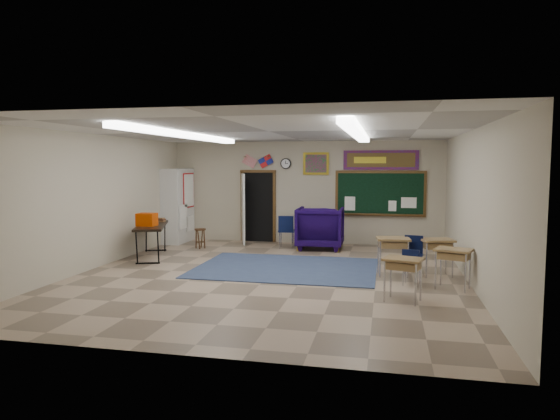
% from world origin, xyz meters
% --- Properties ---
extents(floor, '(9.00, 9.00, 0.00)m').
position_xyz_m(floor, '(0.00, 0.00, 0.00)').
color(floor, '#9E856D').
rests_on(floor, ground).
extents(back_wall, '(8.00, 0.04, 3.00)m').
position_xyz_m(back_wall, '(0.00, 4.50, 1.50)').
color(back_wall, '#B5AD93').
rests_on(back_wall, floor).
extents(front_wall, '(8.00, 0.04, 3.00)m').
position_xyz_m(front_wall, '(0.00, -4.50, 1.50)').
color(front_wall, '#B5AD93').
rests_on(front_wall, floor).
extents(left_wall, '(0.04, 9.00, 3.00)m').
position_xyz_m(left_wall, '(-4.00, 0.00, 1.50)').
color(left_wall, '#B5AD93').
rests_on(left_wall, floor).
extents(right_wall, '(0.04, 9.00, 3.00)m').
position_xyz_m(right_wall, '(4.00, 0.00, 1.50)').
color(right_wall, '#B5AD93').
rests_on(right_wall, floor).
extents(ceiling, '(8.00, 9.00, 0.04)m').
position_xyz_m(ceiling, '(0.00, 0.00, 3.00)').
color(ceiling, white).
rests_on(ceiling, back_wall).
extents(area_rug, '(4.00, 3.00, 0.02)m').
position_xyz_m(area_rug, '(0.20, 0.80, 0.01)').
color(area_rug, '#334361').
rests_on(area_rug, floor).
extents(fluorescent_strips, '(3.86, 6.00, 0.10)m').
position_xyz_m(fluorescent_strips, '(0.00, 0.00, 2.94)').
color(fluorescent_strips, white).
rests_on(fluorescent_strips, ceiling).
extents(doorway, '(1.10, 0.89, 2.16)m').
position_xyz_m(doorway, '(-1.50, 4.35, 1.06)').
color(doorway, black).
rests_on(doorway, back_wall).
extents(chalkboard, '(2.55, 0.14, 1.30)m').
position_xyz_m(chalkboard, '(2.20, 4.46, 1.46)').
color(chalkboard, '#553718').
rests_on(chalkboard, back_wall).
extents(bulletin_board, '(2.10, 0.05, 0.55)m').
position_xyz_m(bulletin_board, '(2.20, 4.47, 2.45)').
color(bulletin_board, '#A60E13').
rests_on(bulletin_board, back_wall).
extents(framed_art_print, '(0.75, 0.05, 0.65)m').
position_xyz_m(framed_art_print, '(0.35, 4.47, 2.35)').
color(framed_art_print, olive).
rests_on(framed_art_print, back_wall).
extents(wall_clock, '(0.32, 0.05, 0.32)m').
position_xyz_m(wall_clock, '(-0.55, 4.47, 2.35)').
color(wall_clock, black).
rests_on(wall_clock, back_wall).
extents(wall_flags, '(1.16, 0.06, 0.70)m').
position_xyz_m(wall_flags, '(-1.40, 4.44, 2.48)').
color(wall_flags, red).
rests_on(wall_flags, back_wall).
extents(storage_cabinet, '(0.59, 1.25, 2.20)m').
position_xyz_m(storage_cabinet, '(-3.71, 3.85, 1.10)').
color(storage_cabinet, silver).
rests_on(storage_cabinet, floor).
extents(wingback_armchair, '(1.27, 1.31, 1.16)m').
position_xyz_m(wingback_armchair, '(0.61, 3.56, 0.58)').
color(wingback_armchair, black).
rests_on(wingback_armchair, floor).
extents(student_chair_reading, '(0.50, 0.50, 0.92)m').
position_xyz_m(student_chair_reading, '(-0.33, 3.48, 0.46)').
color(student_chair_reading, black).
rests_on(student_chair_reading, floor).
extents(student_chair_desk_a, '(0.43, 0.43, 0.72)m').
position_xyz_m(student_chair_desk_a, '(2.88, -0.23, 0.36)').
color(student_chair_desk_a, black).
rests_on(student_chair_desk_a, floor).
extents(student_chair_desk_b, '(0.48, 0.48, 0.84)m').
position_xyz_m(student_chair_desk_b, '(2.94, 0.55, 0.42)').
color(student_chair_desk_b, black).
rests_on(student_chair_desk_b, floor).
extents(student_desk_front_left, '(0.72, 0.58, 0.80)m').
position_xyz_m(student_desk_front_left, '(2.54, 0.52, 0.45)').
color(student_desk_front_left, olive).
rests_on(student_desk_front_left, floor).
extents(student_desk_front_right, '(0.75, 0.63, 0.78)m').
position_xyz_m(student_desk_front_right, '(3.43, 0.70, 0.44)').
color(student_desk_front_right, olive).
rests_on(student_desk_front_right, floor).
extents(student_desk_back_left, '(0.73, 0.63, 0.75)m').
position_xyz_m(student_desk_back_left, '(2.68, -1.46, 0.42)').
color(student_desk_back_left, olive).
rests_on(student_desk_back_left, floor).
extents(student_desk_back_right, '(0.76, 0.67, 0.77)m').
position_xyz_m(student_desk_back_right, '(3.62, -0.40, 0.43)').
color(student_desk_back_right, olive).
rests_on(student_desk_back_right, floor).
extents(folding_table, '(1.31, 2.11, 1.14)m').
position_xyz_m(folding_table, '(-3.36, 1.40, 0.45)').
color(folding_table, black).
rests_on(folding_table, floor).
extents(wooden_stool, '(0.31, 0.31, 0.55)m').
position_xyz_m(wooden_stool, '(-2.65, 2.89, 0.29)').
color(wooden_stool, '#432714').
rests_on(wooden_stool, floor).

